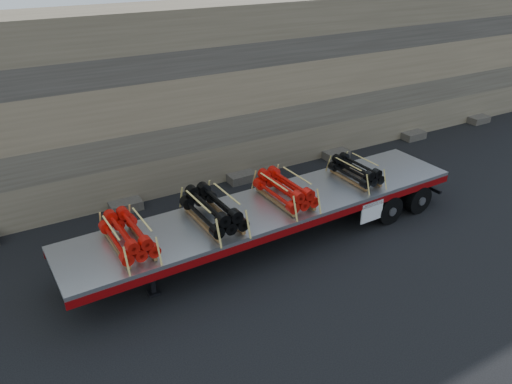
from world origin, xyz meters
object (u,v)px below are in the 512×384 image
Objects in this scene: bundle_midrear at (285,190)px; bundle_rear at (356,171)px; trailer at (273,223)px; bundle_front at (128,236)px; bundle_midfront at (213,210)px.

bundle_rear is at bearing -0.00° from bundle_midrear.
trailer is 7.21× the size of bundle_rear.
bundle_midrear reaches higher than bundle_rear.
bundle_midrear reaches higher than bundle_front.
bundle_rear is (5.76, 0.17, -0.07)m from bundle_midfront.
bundle_front is at bearing -180.00° from bundle_midrear.
bundle_midfront is 1.05× the size of bundle_midrear.
bundle_midrear is at bearing 0.00° from trailer.
bundle_front is 1.11× the size of bundle_rear.
bundle_midfront reaches higher than bundle_midrear.
trailer is at bearing -0.00° from bundle_midfront.
bundle_front reaches higher than trailer.
bundle_midfront reaches higher than bundle_rear.
bundle_midrear is at bearing -0.00° from bundle_midfront.
trailer is 1.19m from bundle_midrear.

